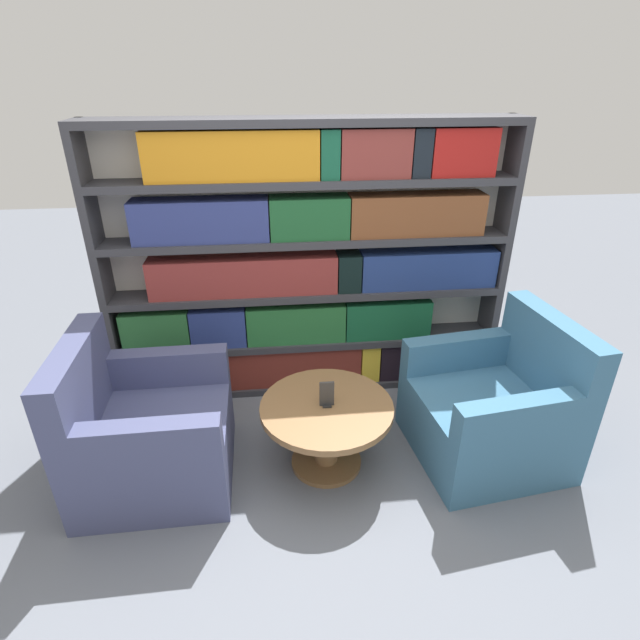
# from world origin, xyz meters

# --- Properties ---
(ground_plane) EXTENTS (14.00, 14.00, 0.00)m
(ground_plane) POSITION_xyz_m (0.00, 0.00, 0.00)
(ground_plane) COLOR slate
(bookshelf) EXTENTS (2.78, 0.30, 1.93)m
(bookshelf) POSITION_xyz_m (0.01, 1.24, 0.94)
(bookshelf) COLOR silver
(bookshelf) RESTS_ON ground_plane
(armchair_left) EXTENTS (0.86, 0.84, 0.91)m
(armchair_left) POSITION_xyz_m (-1.01, 0.34, 0.31)
(armchair_left) COLOR #42476B
(armchair_left) RESTS_ON ground_plane
(armchair_right) EXTENTS (0.94, 0.93, 0.91)m
(armchair_right) POSITION_xyz_m (1.07, 0.35, 0.31)
(armchair_right) COLOR #386684
(armchair_right) RESTS_ON ground_plane
(coffee_table) EXTENTS (0.78, 0.78, 0.44)m
(coffee_table) POSITION_xyz_m (0.03, 0.33, 0.32)
(coffee_table) COLOR brown
(coffee_table) RESTS_ON ground_plane
(table_sign) EXTENTS (0.08, 0.06, 0.16)m
(table_sign) POSITION_xyz_m (0.03, 0.33, 0.51)
(table_sign) COLOR black
(table_sign) RESTS_ON coffee_table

